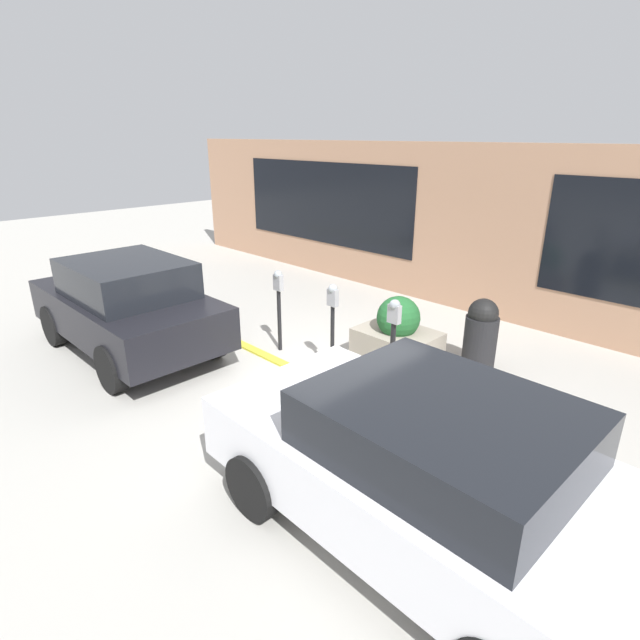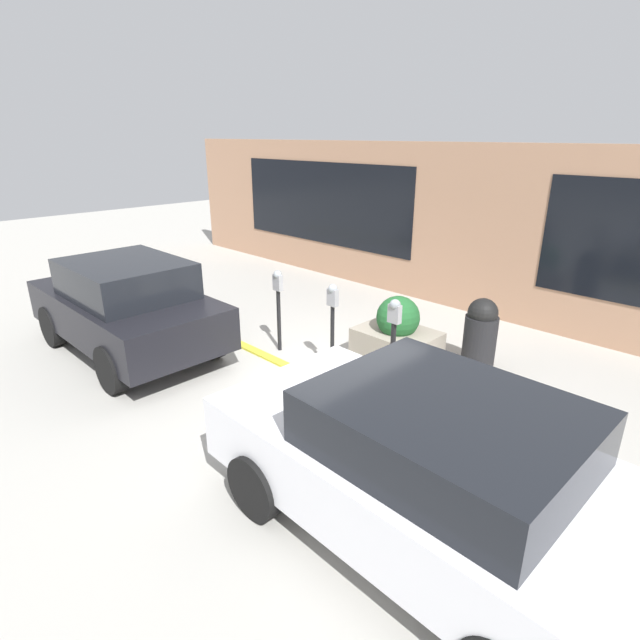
# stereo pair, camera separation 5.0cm
# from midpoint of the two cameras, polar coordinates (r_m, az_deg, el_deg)

# --- Properties ---
(ground_plane) EXTENTS (40.00, 40.00, 0.00)m
(ground_plane) POSITION_cam_midpoint_polar(r_m,az_deg,el_deg) (7.75, -0.28, -6.56)
(ground_plane) COLOR #ADAAA3
(curb_strip) EXTENTS (19.00, 0.16, 0.04)m
(curb_strip) POSITION_cam_midpoint_polar(r_m,az_deg,el_deg) (7.70, -0.71, -6.61)
(curb_strip) COLOR gold
(curb_strip) RESTS_ON ground_plane
(building_facade) EXTENTS (19.00, 0.17, 3.38)m
(building_facade) POSITION_cam_midpoint_polar(r_m,az_deg,el_deg) (10.68, 17.44, 9.72)
(building_facade) COLOR tan
(building_facade) RESTS_ON ground_plane
(parking_meter_nearest) EXTENTS (0.18, 0.15, 1.47)m
(parking_meter_nearest) POSITION_cam_midpoint_polar(r_m,az_deg,el_deg) (6.86, 8.58, -1.45)
(parking_meter_nearest) COLOR black
(parking_meter_nearest) RESTS_ON ground_plane
(parking_meter_second) EXTENTS (0.17, 0.15, 1.43)m
(parking_meter_second) POSITION_cam_midpoint_polar(r_m,az_deg,el_deg) (7.56, 1.64, 1.04)
(parking_meter_second) COLOR black
(parking_meter_second) RESTS_ON ground_plane
(parking_meter_middle) EXTENTS (0.17, 0.14, 1.42)m
(parking_meter_middle) POSITION_cam_midpoint_polar(r_m,az_deg,el_deg) (8.38, -4.58, 2.73)
(parking_meter_middle) COLOR black
(parking_meter_middle) RESTS_ON ground_plane
(planter_box) EXTENTS (1.28, 0.96, 1.07)m
(planter_box) POSITION_cam_midpoint_polar(r_m,az_deg,el_deg) (8.33, 9.01, -1.64)
(planter_box) COLOR gray
(planter_box) RESTS_ON ground_plane
(parked_car_front) EXTENTS (4.16, 2.04, 1.49)m
(parked_car_front) POSITION_cam_midpoint_polar(r_m,az_deg,el_deg) (4.67, 12.37, -16.05)
(parked_car_front) COLOR silver
(parked_car_front) RESTS_ON ground_plane
(parked_car_middle) EXTENTS (3.91, 1.89, 1.62)m
(parked_car_middle) POSITION_cam_midpoint_polar(r_m,az_deg,el_deg) (8.92, -21.00, 1.61)
(parked_car_middle) COLOR black
(parked_car_middle) RESTS_ON ground_plane
(trash_bin) EXTENTS (0.51, 0.51, 1.18)m
(trash_bin) POSITION_cam_midpoint_polar(r_m,az_deg,el_deg) (8.17, 18.06, -1.62)
(trash_bin) COLOR black
(trash_bin) RESTS_ON ground_plane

